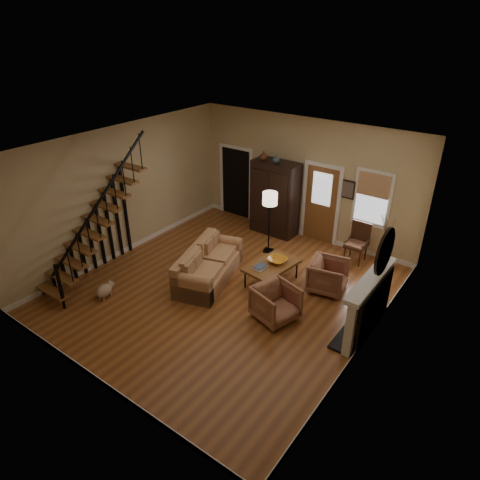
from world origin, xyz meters
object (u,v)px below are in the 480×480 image
Objects in this scene: coffee_table at (271,273)px; armchair_left at (276,303)px; armchair_right at (328,276)px; armoire at (275,198)px; sofa at (209,265)px; floor_lamp at (269,223)px; side_chair at (356,243)px.

armchair_left reaches higher than coffee_table.
armoire is at bearing 43.50° from armchair_right.
sofa is at bearing -149.23° from coffee_table.
coffee_table is at bearing 52.32° from armchair_left.
armoire reaches higher than sofa.
coffee_table is 0.79× the size of floor_lamp.
side_chair is (0.40, 3.16, 0.14)m from armchair_left.
armchair_right is (2.56, -1.79, -0.68)m from armoire.
armoire reaches higher than armchair_right.
armchair_left is 0.81× the size of side_chair.
armoire is 2.61m from side_chair.
coffee_table is 1.33m from armchair_left.
armchair_left is 3.19m from side_chair.
floor_lamp is at bearing 62.02° from sofa.
armoire reaches higher than coffee_table.
sofa reaches higher than armchair_left.
floor_lamp reaches higher than side_chair.
floor_lamp is (-0.87, 1.23, 0.58)m from coffee_table.
coffee_table is 1.61m from floor_lamp.
armchair_left is 1.62m from armchair_right.
floor_lamp reaches higher than armchair_right.
armoire is 2.06× the size of side_chair.
armchair_right is at bearing -19.43° from floor_lamp.
floor_lamp is (0.50, -1.06, -0.22)m from armoire.
coffee_table is at bearing -59.15° from armoire.
armchair_left is (0.78, -1.07, 0.12)m from coffee_table.
sofa is 2.62× the size of armchair_left.
floor_lamp is (-2.06, 0.73, 0.46)m from armchair_right.
armchair_right is (0.41, 1.57, 0.00)m from armchair_left.
sofa is 2.75m from armchair_right.
armchair_left is at bearing -53.94° from coffee_table.
armchair_right is at bearing 10.11° from sofa.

